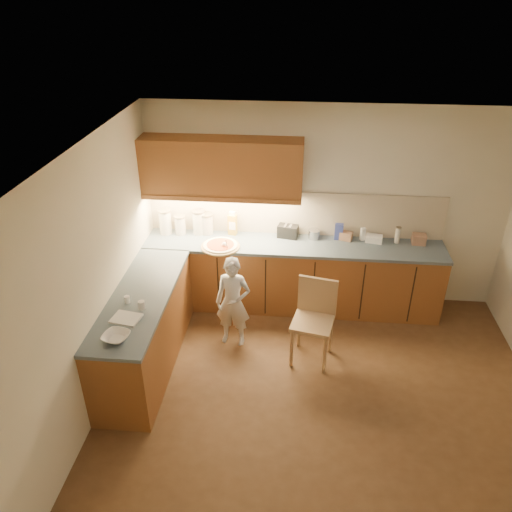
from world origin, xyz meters
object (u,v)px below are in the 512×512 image
at_px(oil_jug, 232,224).
at_px(wooden_chair, 314,315).
at_px(toaster, 288,231).
at_px(pizza_on_board, 221,246).
at_px(child, 233,302).

bearing_deg(oil_jug, wooden_chair, -48.12).
height_order(oil_jug, toaster, oil_jug).
height_order(pizza_on_board, toaster, pizza_on_board).
relative_size(pizza_on_board, child, 0.43).
xyz_separation_m(wooden_chair, toaster, (-0.35, 1.18, 0.44)).
bearing_deg(child, wooden_chair, -3.42).
height_order(child, oil_jug, oil_jug).
bearing_deg(wooden_chair, oil_jug, 143.80).
relative_size(child, toaster, 4.07).
bearing_deg(wooden_chair, toaster, 118.68).
xyz_separation_m(pizza_on_board, child, (0.24, -0.66, -0.38)).
distance_m(child, oil_jug, 1.16).
distance_m(pizza_on_board, wooden_chair, 1.48).
height_order(pizza_on_board, wooden_chair, pizza_on_board).
bearing_deg(wooden_chair, child, -177.81).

